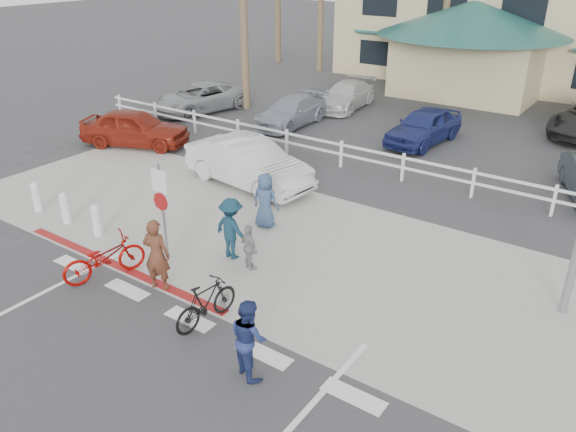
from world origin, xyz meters
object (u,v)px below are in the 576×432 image
Objects in this scene: car_white_sedan at (248,163)px; car_red_compact at (135,128)px; bike_red at (104,258)px; bike_black at (206,303)px; sign_post at (163,207)px.

car_white_sedan is 6.34m from car_red_compact.
bike_red is 6.63m from car_white_sedan.
car_white_sedan is at bearing -118.62° from car_red_compact.
car_red_compact is at bearing -28.80° from bike_black.
bike_black is 7.72m from car_white_sedan.
car_white_sedan reaches higher than bike_black.
bike_red reaches higher than bike_black.
sign_post is at bearing -157.76° from car_white_sedan.
bike_black is 0.39× the size of car_red_compact.
bike_red is 0.47× the size of car_red_compact.
bike_red is at bearing -165.96° from car_white_sedan.
bike_red is at bearing -111.19° from sign_post.
sign_post is 3.20m from bike_black.
car_white_sedan is at bearing 105.38° from sign_post.
car_white_sedan is (-4.08, 6.54, 0.28)m from bike_black.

